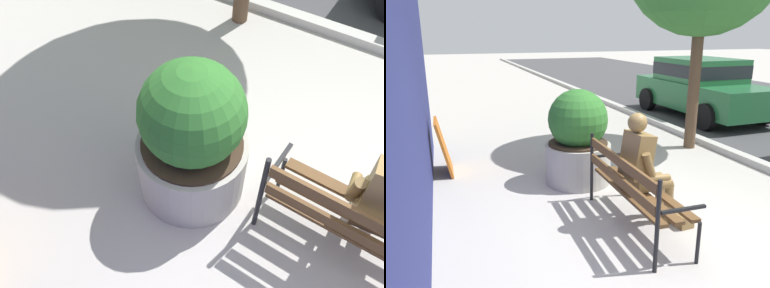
# 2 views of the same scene
# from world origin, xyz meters

# --- Properties ---
(ground_plane) EXTENTS (80.00, 80.00, 0.00)m
(ground_plane) POSITION_xyz_m (0.00, 0.00, 0.00)
(ground_plane) COLOR #ADA8A0
(park_bench) EXTENTS (1.81, 0.57, 0.95)m
(park_bench) POSITION_xyz_m (-0.19, -0.14, 0.54)
(park_bench) COLOR brown
(park_bench) RESTS_ON ground
(bronze_statue_seated) EXTENTS (0.62, 0.80, 1.37)m
(bronze_statue_seated) POSITION_xyz_m (-0.22, 0.07, 0.67)
(bronze_statue_seated) COLOR olive
(bronze_statue_seated) RESTS_ON ground
(concrete_planter) EXTENTS (1.00, 1.00, 1.43)m
(concrete_planter) POSITION_xyz_m (-1.79, -0.23, 0.67)
(concrete_planter) COLOR #A8A399
(concrete_planter) RESTS_ON ground
(parked_car_green) EXTENTS (4.13, 1.97, 1.56)m
(parked_car_green) POSITION_xyz_m (-5.23, 4.50, 0.84)
(parked_car_green) COLOR #236638
(parked_car_green) RESTS_ON ground
(leaning_signboard) EXTENTS (0.70, 0.23, 0.89)m
(leaning_signboard) POSITION_xyz_m (-2.86, -2.15, 0.45)
(leaning_signboard) COLOR #C6661E
(leaning_signboard) RESTS_ON ground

